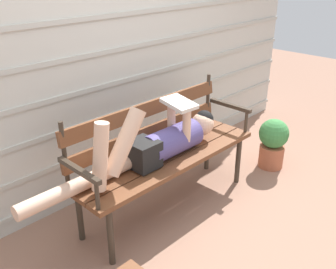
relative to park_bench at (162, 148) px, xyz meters
name	(u,v)px	position (x,y,z in m)	size (l,w,h in m)	color
ground_plane	(173,210)	(0.00, -0.13, -0.52)	(12.00, 12.00, 0.00)	#936B56
house_siding	(112,66)	(0.00, 0.57, 0.55)	(5.05, 0.08, 2.14)	beige
park_bench	(162,148)	(0.00, 0.00, 0.00)	(1.63, 0.47, 0.93)	brown
reclining_person	(157,144)	(-0.12, -0.07, 0.10)	(1.71, 0.26, 0.52)	#514784
potted_plant	(273,142)	(1.19, -0.31, -0.26)	(0.28, 0.28, 0.49)	#AD5B3D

